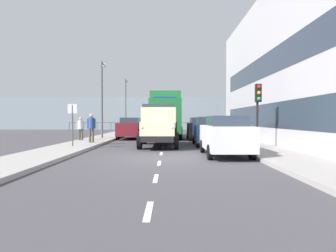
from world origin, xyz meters
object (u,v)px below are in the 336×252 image
at_px(truck_vintage_cream, 159,126).
at_px(lorry_cargo_green, 166,114).
at_px(pedestrian_strolling, 91,125).
at_px(lamp_post_promenade, 102,92).
at_px(car_white_kerbside_near, 225,135).
at_px(lamp_post_far, 126,100).
at_px(car_maroon_oppositeside_0, 130,128).
at_px(street_sign, 72,117).
at_px(traffic_light_near, 258,102).
at_px(car_navy_kerbside_1, 209,131).
at_px(car_black_kerbside_2, 200,128).
at_px(pedestrian_near_railing, 81,127).

relative_size(truck_vintage_cream, lorry_cargo_green, 0.69).
bearing_deg(pedestrian_strolling, lorry_cargo_green, -122.88).
relative_size(truck_vintage_cream, lamp_post_promenade, 0.96).
height_order(car_white_kerbside_near, lamp_post_far, lamp_post_far).
distance_m(car_maroon_oppositeside_0, street_sign, 8.18).
xyz_separation_m(lorry_cargo_green, car_maroon_oppositeside_0, (2.84, 1.44, -1.18)).
xyz_separation_m(traffic_light_near, street_sign, (9.65, -0.83, -0.79)).
bearing_deg(car_navy_kerbside_1, pedestrian_strolling, -2.93).
bearing_deg(pedestrian_strolling, car_white_kerbside_near, 143.43).
distance_m(car_black_kerbside_2, pedestrian_near_railing, 8.80).
xyz_separation_m(pedestrian_near_railing, lamp_post_promenade, (-0.88, -2.67, 2.63)).
relative_size(truck_vintage_cream, car_maroon_oppositeside_0, 1.35).
bearing_deg(pedestrian_strolling, car_black_kerbside_2, -148.79).
bearing_deg(traffic_light_near, car_white_kerbside_near, 46.22).
xyz_separation_m(traffic_light_near, lamp_post_far, (9.68, -20.10, 1.44)).
bearing_deg(truck_vintage_cream, pedestrian_near_railing, -30.94).
height_order(truck_vintage_cream, car_navy_kerbside_1, truck_vintage_cream).
distance_m(lorry_cargo_green, traffic_light_near, 11.22).
bearing_deg(pedestrian_near_railing, lorry_cargo_green, -139.41).
xyz_separation_m(lorry_cargo_green, street_sign, (4.88, 9.32, -0.39)).
relative_size(lamp_post_promenade, lamp_post_far, 0.94).
height_order(car_maroon_oppositeside_0, lamp_post_promenade, lamp_post_promenade).
bearing_deg(truck_vintage_cream, lamp_post_promenade, -52.30).
bearing_deg(street_sign, truck_vintage_cream, -166.69).
relative_size(car_navy_kerbside_1, lamp_post_promenade, 0.67).
relative_size(car_white_kerbside_near, pedestrian_strolling, 2.25).
bearing_deg(pedestrian_near_railing, truck_vintage_cream, 149.06).
bearing_deg(lamp_post_far, traffic_light_near, 115.70).
bearing_deg(street_sign, lorry_cargo_green, -117.63).
relative_size(truck_vintage_cream, car_navy_kerbside_1, 1.44).
height_order(car_black_kerbside_2, lamp_post_promenade, lamp_post_promenade).
height_order(car_white_kerbside_near, car_maroon_oppositeside_0, same).
distance_m(pedestrian_strolling, street_sign, 2.42).
relative_size(car_black_kerbside_2, pedestrian_strolling, 2.16).
bearing_deg(truck_vintage_cream, street_sign, 13.31).
bearing_deg(lamp_post_far, street_sign, 90.09).
height_order(pedestrian_near_railing, traffic_light_near, traffic_light_near).
height_order(car_maroon_oppositeside_0, pedestrian_strolling, pedestrian_strolling).
relative_size(car_black_kerbside_2, street_sign, 1.70).
distance_m(car_black_kerbside_2, pedestrian_strolling, 8.43).
relative_size(pedestrian_strolling, traffic_light_near, 0.56).
bearing_deg(traffic_light_near, pedestrian_near_railing, -26.23).
bearing_deg(lamp_post_far, lorry_cargo_green, 116.25).
height_order(pedestrian_strolling, lamp_post_far, lamp_post_far).
height_order(truck_vintage_cream, traffic_light_near, traffic_light_near).
bearing_deg(pedestrian_strolling, car_maroon_oppositeside_0, -106.81).
relative_size(pedestrian_strolling, pedestrian_near_railing, 1.12).
relative_size(car_white_kerbside_near, car_navy_kerbside_1, 1.02).
bearing_deg(lamp_post_far, pedestrian_near_railing, 86.64).
bearing_deg(car_navy_kerbside_1, lamp_post_promenade, -33.65).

